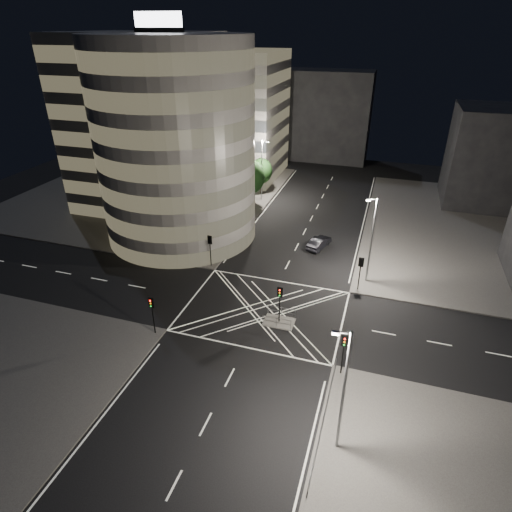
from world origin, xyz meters
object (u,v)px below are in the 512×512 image
(street_lamp_right_far, at_px, (371,238))
(sedan, at_px, (319,243))
(traffic_signal_nr, at_px, (344,348))
(street_lamp_right_near, at_px, (343,389))
(traffic_signal_island, at_px, (280,298))
(traffic_signal_fl, at_px, (210,245))
(traffic_signal_fr, at_px, (360,268))
(central_island, at_px, (279,322))
(street_lamp_left_far, at_px, (262,168))
(traffic_signal_nl, at_px, (152,309))
(street_lamp_left_near, at_px, (221,208))

(street_lamp_right_far, bearing_deg, sedan, 134.48)
(traffic_signal_nr, xyz_separation_m, street_lamp_right_near, (0.64, -7.20, 2.63))
(traffic_signal_island, relative_size, street_lamp_right_near, 0.40)
(traffic_signal_island, bearing_deg, traffic_signal_fl, 142.46)
(traffic_signal_nr, relative_size, street_lamp_right_far, 0.40)
(traffic_signal_fr, height_order, street_lamp_right_far, street_lamp_right_far)
(traffic_signal_nr, bearing_deg, sedan, 104.86)
(street_lamp_right_near, bearing_deg, traffic_signal_island, 120.75)
(central_island, bearing_deg, traffic_signal_island, 0.00)
(traffic_signal_nr, bearing_deg, street_lamp_right_far, 87.70)
(traffic_signal_nr, bearing_deg, central_island, 142.07)
(traffic_signal_nr, bearing_deg, traffic_signal_fr, 90.00)
(traffic_signal_nr, relative_size, street_lamp_left_far, 0.40)
(street_lamp_right_far, bearing_deg, traffic_signal_fr, -106.11)
(traffic_signal_nl, distance_m, street_lamp_right_far, 24.27)
(traffic_signal_nl, distance_m, street_lamp_left_far, 36.90)
(traffic_signal_fl, height_order, street_lamp_right_far, street_lamp_right_far)
(traffic_signal_fl, distance_m, street_lamp_right_far, 18.55)
(traffic_signal_fl, height_order, traffic_signal_fr, same)
(traffic_signal_island, bearing_deg, street_lamp_left_near, 130.27)
(traffic_signal_fr, relative_size, traffic_signal_island, 1.00)
(traffic_signal_fl, distance_m, street_lamp_right_near, 27.79)
(central_island, distance_m, traffic_signal_fr, 11.10)
(traffic_signal_fl, height_order, sedan, traffic_signal_fl)
(traffic_signal_fr, height_order, street_lamp_left_far, street_lamp_left_far)
(street_lamp_right_near, distance_m, sedan, 30.84)
(traffic_signal_nl, relative_size, street_lamp_right_near, 0.40)
(central_island, height_order, sedan, sedan)
(traffic_signal_nl, relative_size, sedan, 0.88)
(central_island, xyz_separation_m, traffic_signal_fr, (6.80, 8.30, 2.84))
(central_island, bearing_deg, traffic_signal_fl, 142.46)
(traffic_signal_fl, relative_size, street_lamp_right_far, 0.40)
(street_lamp_right_near, bearing_deg, street_lamp_right_far, 90.00)
(traffic_signal_nl, height_order, street_lamp_right_near, street_lamp_right_near)
(traffic_signal_nl, height_order, street_lamp_left_far, street_lamp_left_far)
(street_lamp_left_near, height_order, street_lamp_left_far, same)
(traffic_signal_nl, xyz_separation_m, street_lamp_right_far, (18.24, 15.80, 2.63))
(street_lamp_left_near, bearing_deg, street_lamp_left_far, 90.00)
(traffic_signal_fr, distance_m, street_lamp_left_near, 19.14)
(traffic_signal_nr, xyz_separation_m, street_lamp_left_near, (-18.24, 18.80, 2.63))
(central_island, distance_m, street_lamp_left_near, 18.52)
(street_lamp_right_far, xyz_separation_m, street_lamp_right_near, (0.00, -23.00, 0.00))
(traffic_signal_island, relative_size, street_lamp_right_far, 0.40)
(traffic_signal_island, bearing_deg, traffic_signal_nl, -153.86)
(street_lamp_left_far, xyz_separation_m, street_lamp_right_near, (18.87, -44.00, 0.00))
(central_island, xyz_separation_m, traffic_signal_nr, (6.80, -5.30, 2.84))
(traffic_signal_fr, distance_m, traffic_signal_island, 10.73)
(traffic_signal_nl, distance_m, sedan, 25.45)
(street_lamp_right_near, bearing_deg, street_lamp_left_near, 125.97)
(traffic_signal_nl, bearing_deg, sedan, 62.72)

